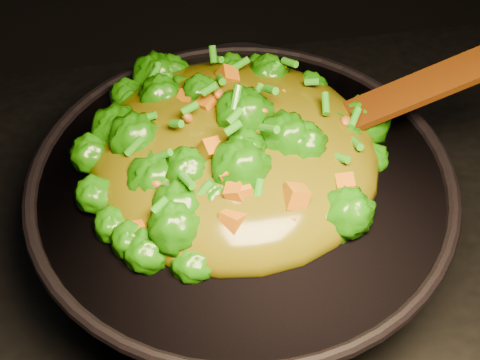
{
  "coord_description": "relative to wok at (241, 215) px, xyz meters",
  "views": [
    {
      "loc": [
        -0.1,
        -0.45,
        1.58
      ],
      "look_at": [
        -0.01,
        0.05,
        1.02
      ],
      "focal_mm": 50.0,
      "sensor_mm": 36.0,
      "label": 1
    }
  ],
  "objects": [
    {
      "name": "wok",
      "position": [
        0.0,
        0.0,
        0.0
      ],
      "size": [
        0.6,
        0.6,
        0.13
      ],
      "primitive_type": null,
      "rotation": [
        0.0,
        0.0,
        0.36
      ],
      "color": "black",
      "rests_on": "stovetop"
    },
    {
      "name": "stir_fry",
      "position": [
        -0.0,
        0.03,
        0.12
      ],
      "size": [
        0.41,
        0.41,
        0.11
      ],
      "primitive_type": null,
      "rotation": [
        0.0,
        0.0,
        0.27
      ],
      "color": "#196207",
      "rests_on": "wok"
    },
    {
      "name": "spatula",
      "position": [
        0.18,
        0.04,
        0.12
      ],
      "size": [
        0.29,
        0.05,
        0.12
      ],
      "primitive_type": "cube",
      "rotation": [
        0.0,
        -0.38,
        -0.0
      ],
      "color": "#351307",
      "rests_on": "wok"
    },
    {
      "name": "back_pot",
      "position": [
        0.03,
        0.19,
        -0.01
      ],
      "size": [
        0.24,
        0.24,
        0.11
      ],
      "primitive_type": "cylinder",
      "rotation": [
        0.0,
        0.0,
        -0.34
      ],
      "color": "black",
      "rests_on": "stovetop"
    }
  ]
}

